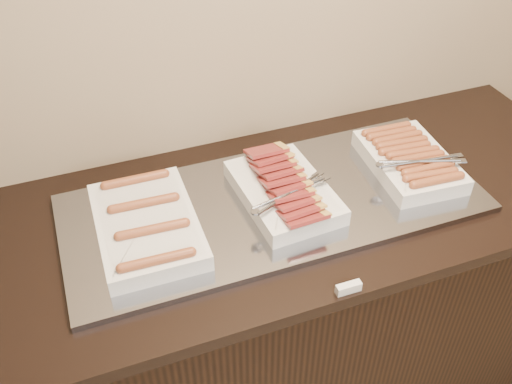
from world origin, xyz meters
TOP-DOWN VIEW (x-y plane):
  - counter at (0.00, 2.13)m, footprint 2.06×0.76m
  - warming_tray at (-0.02, 2.13)m, footprint 1.20×0.50m
  - dish_left at (-0.38, 2.13)m, footprint 0.26×0.39m
  - dish_center at (0.01, 2.13)m, footprint 0.27×0.37m
  - dish_right at (0.43, 2.13)m, footprint 0.27×0.35m
  - label_holder at (0.04, 1.77)m, footprint 0.06×0.02m

SIDE VIEW (x-z plane):
  - counter at x=0.00m, z-range 0.00..0.90m
  - warming_tray at x=-0.02m, z-range 0.90..0.92m
  - label_holder at x=0.04m, z-range 0.90..0.93m
  - dish_left at x=-0.38m, z-range 0.91..0.98m
  - dish_right at x=0.43m, z-range 0.91..0.99m
  - dish_center at x=0.01m, z-range 0.91..1.00m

